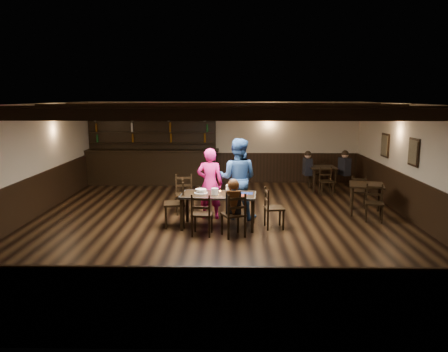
{
  "coord_description": "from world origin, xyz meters",
  "views": [
    {
      "loc": [
        0.25,
        -9.57,
        2.87
      ],
      "look_at": [
        0.09,
        0.2,
        1.08
      ],
      "focal_mm": 35.0,
      "sensor_mm": 36.0,
      "label": 1
    }
  ],
  "objects_px": {
    "man_blue": "(238,179)",
    "cake": "(201,191)",
    "chair_near_right": "(235,212)",
    "woman_pink": "(210,183)",
    "dining_table": "(218,197)",
    "bar_counter": "(152,162)",
    "chair_near_left": "(201,212)"
  },
  "relations": [
    {
      "from": "man_blue",
      "to": "cake",
      "type": "relative_size",
      "value": 6.35
    },
    {
      "from": "chair_near_right",
      "to": "man_blue",
      "type": "distance_m",
      "value": 1.53
    },
    {
      "from": "woman_pink",
      "to": "cake",
      "type": "relative_size",
      "value": 5.6
    },
    {
      "from": "dining_table",
      "to": "bar_counter",
      "type": "relative_size",
      "value": 0.38
    },
    {
      "from": "woman_pink",
      "to": "dining_table",
      "type": "bearing_deg",
      "value": 111.14
    },
    {
      "from": "chair_near_right",
      "to": "man_blue",
      "type": "xyz_separation_m",
      "value": [
        0.08,
        1.47,
        0.41
      ]
    },
    {
      "from": "dining_table",
      "to": "bar_counter",
      "type": "distance_m",
      "value": 5.45
    },
    {
      "from": "cake",
      "to": "bar_counter",
      "type": "relative_size",
      "value": 0.07
    },
    {
      "from": "man_blue",
      "to": "cake",
      "type": "distance_m",
      "value": 1.08
    },
    {
      "from": "chair_near_right",
      "to": "dining_table",
      "type": "bearing_deg",
      "value": 116.54
    },
    {
      "from": "chair_near_left",
      "to": "man_blue",
      "type": "relative_size",
      "value": 0.47
    },
    {
      "from": "chair_near_right",
      "to": "cake",
      "type": "bearing_deg",
      "value": 133.2
    },
    {
      "from": "chair_near_right",
      "to": "woman_pink",
      "type": "xyz_separation_m",
      "value": [
        -0.58,
        1.45,
        0.3
      ]
    },
    {
      "from": "cake",
      "to": "man_blue",
      "type": "bearing_deg",
      "value": 38.96
    },
    {
      "from": "chair_near_left",
      "to": "chair_near_right",
      "type": "bearing_deg",
      "value": -5.8
    },
    {
      "from": "dining_table",
      "to": "woman_pink",
      "type": "distance_m",
      "value": 0.78
    },
    {
      "from": "man_blue",
      "to": "cake",
      "type": "bearing_deg",
      "value": 52.92
    },
    {
      "from": "chair_near_left",
      "to": "cake",
      "type": "height_order",
      "value": "chair_near_left"
    },
    {
      "from": "chair_near_right",
      "to": "bar_counter",
      "type": "height_order",
      "value": "bar_counter"
    },
    {
      "from": "chair_near_left",
      "to": "cake",
      "type": "bearing_deg",
      "value": 94.66
    },
    {
      "from": "chair_near_right",
      "to": "man_blue",
      "type": "bearing_deg",
      "value": 87.07
    },
    {
      "from": "chair_near_right",
      "to": "bar_counter",
      "type": "xyz_separation_m",
      "value": [
        -2.71,
        5.63,
        0.18
      ]
    },
    {
      "from": "chair_near_left",
      "to": "woman_pink",
      "type": "height_order",
      "value": "woman_pink"
    },
    {
      "from": "chair_near_left",
      "to": "man_blue",
      "type": "xyz_separation_m",
      "value": [
        0.77,
        1.4,
        0.43
      ]
    },
    {
      "from": "chair_near_right",
      "to": "bar_counter",
      "type": "distance_m",
      "value": 6.26
    },
    {
      "from": "cake",
      "to": "chair_near_right",
      "type": "bearing_deg",
      "value": -46.8
    },
    {
      "from": "chair_near_right",
      "to": "woman_pink",
      "type": "relative_size",
      "value": 0.55
    },
    {
      "from": "dining_table",
      "to": "woman_pink",
      "type": "relative_size",
      "value": 1.01
    },
    {
      "from": "dining_table",
      "to": "man_blue",
      "type": "bearing_deg",
      "value": 59.96
    },
    {
      "from": "dining_table",
      "to": "chair_near_left",
      "type": "relative_size",
      "value": 1.89
    },
    {
      "from": "woman_pink",
      "to": "man_blue",
      "type": "bearing_deg",
      "value": -173.76
    },
    {
      "from": "chair_near_right",
      "to": "cake",
      "type": "height_order",
      "value": "chair_near_right"
    }
  ]
}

